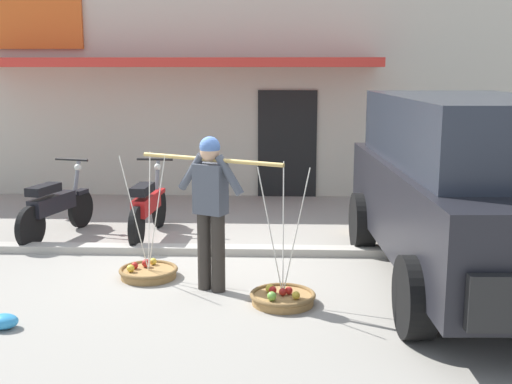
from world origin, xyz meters
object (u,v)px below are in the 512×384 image
fruit_basket_right_side (148,271)px  parked_truck (471,185)px  plastic_litter_bag (3,321)px  fruit_basket_left_side (282,297)px  motorcycle_second_in_row (148,207)px  wooden_crate (371,222)px  motorcycle_nearest_shop (55,207)px  fruit_vendor (211,203)px

fruit_basket_right_side → parked_truck: parked_truck is taller
parked_truck → plastic_litter_bag: size_ratio=17.41×
fruit_basket_left_side → motorcycle_second_in_row: 3.26m
wooden_crate → motorcycle_nearest_shop: bearing=-173.9°
fruit_basket_right_side → plastic_litter_bag: size_ratio=5.18×
fruit_basket_left_side → parked_truck: 2.44m
fruit_vendor → motorcycle_nearest_shop: fruit_vendor is taller
fruit_basket_right_side → plastic_litter_bag: (-1.05, -1.55, -0.00)m
fruit_vendor → fruit_basket_left_side: fruit_vendor is taller
fruit_vendor → motorcycle_second_in_row: (-1.15, 2.20, -0.53)m
fruit_basket_right_side → parked_truck: (3.64, -0.05, 1.06)m
motorcycle_second_in_row → wooden_crate: 3.28m
fruit_basket_left_side → wooden_crate: (1.31, 3.02, 0.09)m
motorcycle_nearest_shop → motorcycle_second_in_row: size_ratio=0.98×
fruit_basket_right_side → wooden_crate: 3.64m
fruit_vendor → motorcycle_nearest_shop: size_ratio=0.95×
motorcycle_second_in_row → fruit_basket_left_side: bearing=-53.4°
fruit_vendor → fruit_basket_right_side: bearing=153.2°
parked_truck → plastic_litter_bag: 5.04m
fruit_basket_left_side → parked_truck: size_ratio=0.30×
motorcycle_nearest_shop → parked_truck: parked_truck is taller
fruit_vendor → motorcycle_nearest_shop: (-2.47, 2.14, -0.53)m
motorcycle_second_in_row → fruit_vendor: bearing=-62.4°
motorcycle_nearest_shop → motorcycle_second_in_row: bearing=2.7°
motorcycle_nearest_shop → wooden_crate: (4.56, 0.49, -0.29)m
parked_truck → fruit_basket_right_side: bearing=179.2°
fruit_vendor → motorcycle_second_in_row: fruit_vendor is taller
parked_truck → motorcycle_second_in_row: bearing=155.2°
plastic_litter_bag → parked_truck: bearing=17.7°
fruit_vendor → fruit_basket_left_side: (0.78, -0.40, -0.90)m
parked_truck → wooden_crate: 2.59m
fruit_basket_left_side → parked_truck: (2.08, 0.74, 1.06)m
plastic_litter_bag → wooden_crate: wooden_crate is taller
fruit_vendor → parked_truck: parked_truck is taller
motorcycle_nearest_shop → fruit_vendor: bearing=-40.8°
motorcycle_second_in_row → parked_truck: parked_truck is taller
motorcycle_second_in_row → parked_truck: size_ratio=0.37×
motorcycle_second_in_row → wooden_crate: size_ratio=4.14×
fruit_vendor → plastic_litter_bag: 2.35m
parked_truck → motorcycle_nearest_shop: bearing=161.4°
fruit_vendor → plastic_litter_bag: fruit_vendor is taller
parked_truck → plastic_litter_bag: bearing=-162.3°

